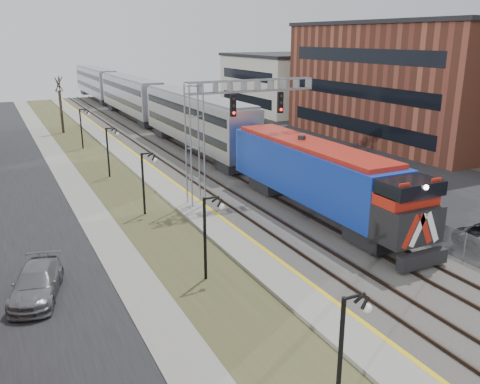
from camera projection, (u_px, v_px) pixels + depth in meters
street_west at (10, 200)px, 34.96m from camera, size 7.00×120.00×0.04m
sidewalk at (78, 191)px, 36.86m from camera, size 2.00×120.00×0.08m
grass_median at (119, 186)px, 38.14m from camera, size 4.00×120.00×0.06m
platform at (157, 181)px, 39.38m from camera, size 2.00×120.00×0.24m
ballast_bed at (216, 173)px, 41.51m from camera, size 8.00×120.00×0.20m
parking_lot at (336, 159)px, 46.62m from camera, size 16.00×120.00×0.04m
platform_edge at (168, 178)px, 39.72m from camera, size 0.24×120.00×0.01m
track_near at (193, 174)px, 40.61m from camera, size 1.58×120.00×0.15m
track_far at (233, 169)px, 42.10m from camera, size 1.58×120.00×0.15m
train at (149, 105)px, 61.47m from camera, size 3.00×85.85×5.33m
signal_gantry at (219, 121)px, 32.72m from camera, size 9.00×1.07×8.15m
lampposts at (203, 238)px, 23.24m from camera, size 0.14×62.14×4.00m
fence at (261, 160)px, 43.09m from camera, size 0.04×120.00×1.60m
car_lot_d at (331, 175)px, 38.96m from camera, size 4.79×3.15×1.29m
car_lot_e at (359, 178)px, 37.73m from camera, size 4.39×1.82×1.49m
car_lot_f at (310, 164)px, 42.25m from camera, size 4.45×2.85×1.38m
car_street_b at (36, 284)px, 21.78m from camera, size 2.94×4.79×1.30m
car_lot_g at (253, 140)px, 51.60m from camera, size 5.13×2.74×1.41m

